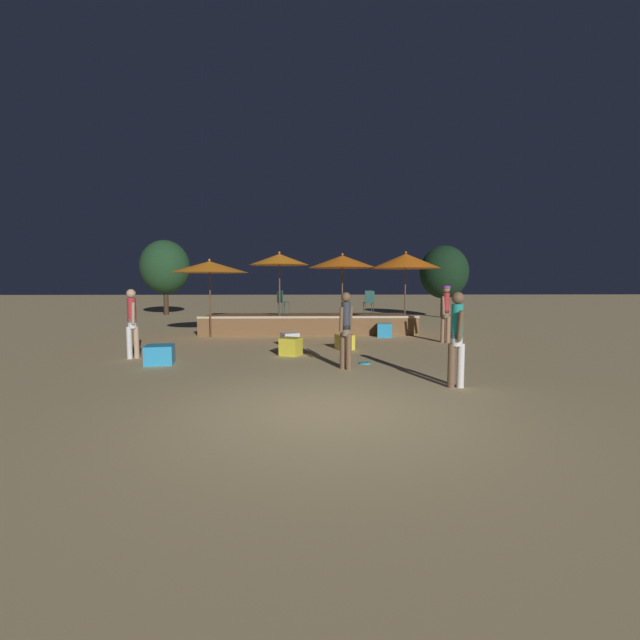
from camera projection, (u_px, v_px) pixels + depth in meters
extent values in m
plane|color=tan|center=(328.00, 411.00, 6.35)|extent=(120.00, 120.00, 0.00)
cube|color=brown|center=(309.00, 324.00, 16.60)|extent=(7.93, 2.71, 0.63)
cube|color=#CCB793|center=(309.00, 317.00, 15.26)|extent=(7.93, 0.12, 0.08)
cylinder|color=brown|center=(280.00, 301.00, 15.24)|extent=(0.05, 0.05, 2.52)
cone|color=orange|center=(279.00, 259.00, 15.11)|extent=(2.11, 2.11, 0.39)
sphere|color=orange|center=(279.00, 253.00, 15.09)|extent=(0.08, 0.08, 0.08)
cylinder|color=brown|center=(342.00, 302.00, 15.42)|extent=(0.05, 0.05, 2.43)
cone|color=orange|center=(342.00, 262.00, 15.30)|extent=(2.43, 2.43, 0.44)
sphere|color=orange|center=(342.00, 254.00, 15.27)|extent=(0.08, 0.08, 0.08)
cylinder|color=brown|center=(405.00, 302.00, 15.30)|extent=(0.05, 0.05, 2.40)
cone|color=orange|center=(406.00, 261.00, 15.17)|extent=(2.48, 2.48, 0.53)
sphere|color=orange|center=(406.00, 252.00, 15.15)|extent=(0.08, 0.08, 0.08)
cylinder|color=brown|center=(210.00, 305.00, 14.87)|extent=(0.05, 0.05, 2.25)
cone|color=orange|center=(209.00, 267.00, 14.76)|extent=(2.66, 2.66, 0.39)
sphere|color=orange|center=(209.00, 260.00, 14.73)|extent=(0.08, 0.08, 0.08)
cube|color=yellow|center=(291.00, 346.00, 11.24)|extent=(0.63, 0.63, 0.46)
cube|color=white|center=(290.00, 340.00, 12.77)|extent=(0.60, 0.60, 0.41)
cube|color=yellow|center=(345.00, 342.00, 12.25)|extent=(0.57, 0.57, 0.42)
cube|color=#2D9EDB|center=(160.00, 355.00, 10.02)|extent=(0.72, 0.72, 0.44)
cube|color=#2D9EDB|center=(384.00, 330.00, 14.98)|extent=(0.56, 0.56, 0.48)
cylinder|color=white|center=(461.00, 366.00, 7.76)|extent=(0.13, 0.13, 0.81)
cylinder|color=brown|center=(451.00, 366.00, 7.76)|extent=(0.13, 0.13, 0.81)
cylinder|color=white|center=(457.00, 339.00, 7.72)|extent=(0.21, 0.21, 0.24)
cylinder|color=teal|center=(457.00, 321.00, 7.69)|extent=(0.21, 0.21, 0.62)
cylinder|color=brown|center=(454.00, 324.00, 7.87)|extent=(0.08, 0.11, 0.55)
cylinder|color=brown|center=(460.00, 326.00, 7.53)|extent=(0.08, 0.17, 0.55)
sphere|color=brown|center=(458.00, 298.00, 7.65)|extent=(0.22, 0.22, 0.22)
cylinder|color=brown|center=(349.00, 352.00, 9.34)|extent=(0.13, 0.13, 0.78)
cylinder|color=brown|center=(343.00, 351.00, 9.45)|extent=(0.13, 0.13, 0.78)
cylinder|color=#72664C|center=(346.00, 330.00, 9.36)|extent=(0.20, 0.20, 0.24)
cylinder|color=#333842|center=(346.00, 316.00, 9.33)|extent=(0.20, 0.20, 0.60)
cylinder|color=brown|center=(350.00, 318.00, 9.46)|extent=(0.17, 0.17, 0.54)
cylinder|color=brown|center=(341.00, 319.00, 9.21)|extent=(0.13, 0.13, 0.54)
sphere|color=brown|center=(346.00, 297.00, 9.29)|extent=(0.21, 0.21, 0.21)
cylinder|color=tan|center=(137.00, 342.00, 10.77)|extent=(0.13, 0.13, 0.81)
cylinder|color=white|center=(129.00, 343.00, 10.68)|extent=(0.13, 0.13, 0.81)
cylinder|color=white|center=(132.00, 323.00, 10.68)|extent=(0.21, 0.21, 0.24)
cylinder|color=#B22D33|center=(132.00, 310.00, 10.66)|extent=(0.21, 0.21, 0.62)
cylinder|color=tan|center=(130.00, 313.00, 10.80)|extent=(0.14, 0.16, 0.56)
cylinder|color=tan|center=(133.00, 313.00, 10.52)|extent=(0.16, 0.19, 0.55)
sphere|color=tan|center=(131.00, 294.00, 10.62)|extent=(0.22, 0.22, 0.22)
cylinder|color=#997051|center=(448.00, 330.00, 13.49)|extent=(0.13, 0.13, 0.84)
cylinder|color=#997051|center=(443.00, 329.00, 13.61)|extent=(0.13, 0.13, 0.84)
cylinder|color=#72664C|center=(446.00, 314.00, 13.51)|extent=(0.22, 0.22, 0.24)
cylinder|color=#B22D33|center=(446.00, 303.00, 13.48)|extent=(0.22, 0.22, 0.64)
cylinder|color=#997051|center=(448.00, 305.00, 13.61)|extent=(0.17, 0.18, 0.58)
cylinder|color=#997051|center=(443.00, 305.00, 13.35)|extent=(0.16, 0.16, 0.58)
sphere|color=#997051|center=(446.00, 289.00, 13.44)|extent=(0.23, 0.23, 0.23)
cylinder|color=purple|center=(446.00, 287.00, 13.43)|extent=(0.25, 0.25, 0.07)
cylinder|color=#1E4C47|center=(371.00, 308.00, 16.13)|extent=(0.02, 0.02, 0.45)
cylinder|color=#1E4C47|center=(364.00, 308.00, 16.09)|extent=(0.02, 0.02, 0.45)
cylinder|color=#1E4C47|center=(373.00, 309.00, 15.84)|extent=(0.02, 0.02, 0.45)
cylinder|color=#1E4C47|center=(365.00, 309.00, 15.80)|extent=(0.02, 0.02, 0.45)
cylinder|color=#1E4C47|center=(368.00, 303.00, 15.95)|extent=(0.40, 0.40, 0.02)
cube|color=#1E4C47|center=(370.00, 297.00, 15.76)|extent=(0.36, 0.07, 0.45)
cylinder|color=#1E4C47|center=(289.00, 308.00, 16.27)|extent=(0.02, 0.02, 0.45)
cylinder|color=#1E4C47|center=(285.00, 308.00, 16.50)|extent=(0.02, 0.02, 0.45)
cylinder|color=#1E4C47|center=(283.00, 308.00, 16.08)|extent=(0.02, 0.02, 0.45)
cylinder|color=#1E4C47|center=(278.00, 308.00, 16.31)|extent=(0.02, 0.02, 0.45)
cylinder|color=#1E4C47|center=(284.00, 302.00, 16.27)|extent=(0.40, 0.40, 0.02)
cube|color=#1E4C47|center=(280.00, 296.00, 16.14)|extent=(0.25, 0.30, 0.45)
cylinder|color=#33B2D8|center=(365.00, 363.00, 10.05)|extent=(0.27, 0.27, 0.03)
cylinder|color=#3D2B1C|center=(443.00, 306.00, 23.28)|extent=(0.28, 0.28, 1.30)
ellipsoid|color=black|center=(444.00, 272.00, 23.12)|extent=(2.59, 2.59, 2.85)
cylinder|color=#3D2B1C|center=(166.00, 302.00, 25.05)|extent=(0.28, 0.28, 1.55)
ellipsoid|color=#1E4223|center=(165.00, 267.00, 24.87)|extent=(2.81, 2.81, 3.09)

